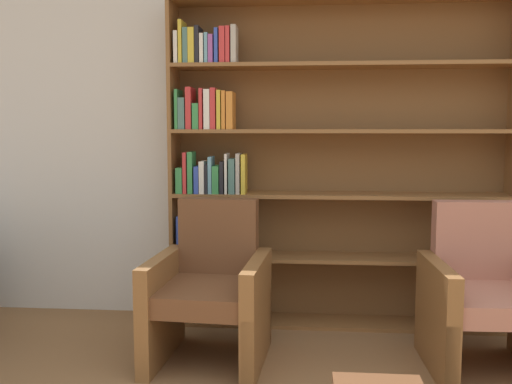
% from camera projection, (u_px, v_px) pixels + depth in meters
% --- Properties ---
extents(wall_back, '(12.00, 0.06, 2.75)m').
position_uv_depth(wall_back, '(348.00, 124.00, 3.96)').
color(wall_back, silver).
rests_on(wall_back, ground).
extents(bookshelf, '(2.28, 0.30, 2.19)m').
position_uv_depth(bookshelf, '(305.00, 169.00, 3.85)').
color(bookshelf, brown).
rests_on(bookshelf, ground).
extents(armchair_leather, '(0.69, 0.72, 0.92)m').
position_uv_depth(armchair_leather, '(211.00, 291.00, 3.31)').
color(armchair_leather, brown).
rests_on(armchair_leather, ground).
extents(armchair_cushioned, '(0.66, 0.70, 0.92)m').
position_uv_depth(armchair_cushioned, '(485.00, 298.00, 3.18)').
color(armchair_cushioned, brown).
rests_on(armchair_cushioned, ground).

